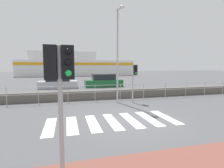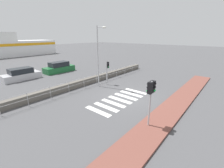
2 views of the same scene
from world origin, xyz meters
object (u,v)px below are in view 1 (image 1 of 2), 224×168
ferry_boat (75,66)px  parked_car_silver (58,83)px  streetlamp (119,45)px  parked_car_green (104,81)px  traffic_light_far (134,75)px  traffic_light_near (60,76)px

ferry_boat → parked_car_silver: (-3.11, -26.43, -1.98)m
streetlamp → parked_car_green: (1.02, 9.62, -3.21)m
traffic_light_far → parked_car_green: 9.78m
parked_car_silver → ferry_boat: bearing=83.3°
streetlamp → parked_car_silver: size_ratio=1.46×
traffic_light_far → ferry_boat: ferry_boat is taller
traffic_light_near → streetlamp: (3.51, 7.48, 1.57)m
traffic_light_far → ferry_boat: size_ratio=0.09×
parked_car_silver → parked_car_green: 5.32m
streetlamp → parked_car_silver: (-4.31, 9.62, -3.25)m
traffic_light_near → streetlamp: bearing=64.9°
traffic_light_near → streetlamp: size_ratio=0.47×
ferry_boat → parked_car_silver: 26.69m
traffic_light_near → parked_car_silver: traffic_light_near is taller
traffic_light_near → parked_car_green: (4.52, 17.10, -1.64)m
traffic_light_far → streetlamp: (-1.11, 0.08, 1.97)m
traffic_light_far → ferry_boat: (-2.30, 36.13, 0.70)m
ferry_boat → parked_car_silver: ferry_boat is taller
parked_car_silver → parked_car_green: (5.32, 0.00, 0.04)m
ferry_boat → parked_car_silver: size_ratio=6.72×
traffic_light_near → traffic_light_far: 8.73m
traffic_light_near → parked_car_silver: size_ratio=0.68×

